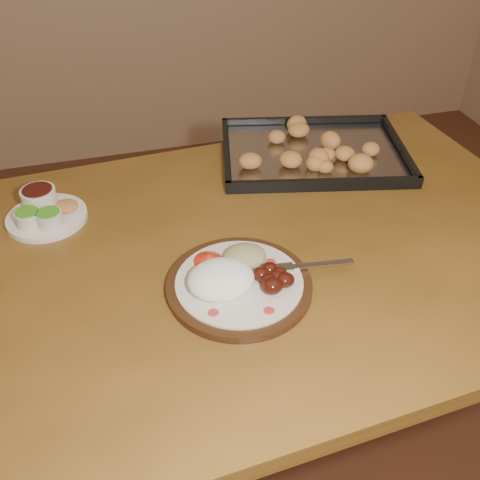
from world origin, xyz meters
name	(u,v)px	position (x,y,z in m)	size (l,w,h in m)	color
dining_table	(224,287)	(0.01, 0.14, 0.65)	(1.56, 1.00, 0.75)	brown
dinner_plate	(236,280)	(0.01, 0.04, 0.77)	(0.37, 0.27, 0.06)	#321B0D
condiment_saucer	(44,211)	(-0.34, 0.36, 0.77)	(0.17, 0.17, 0.06)	white
baking_tray	(313,151)	(0.34, 0.47, 0.77)	(0.53, 0.44, 0.05)	black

